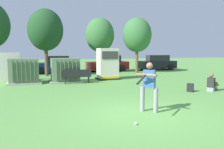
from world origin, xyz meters
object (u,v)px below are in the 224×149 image
Objects in this scene: park_bench at (77,75)px; transformer_west at (24,71)px; seated_spectator at (212,84)px; backpack at (190,88)px; parked_car_right_of_center at (108,64)px; parked_car_rightmost at (157,63)px; batter at (149,85)px; sports_ball at (136,123)px; parked_car_left_of_center at (56,65)px; generator_enclosure at (108,64)px; transformer_mid_west at (65,71)px.

transformer_west is at bearing 161.16° from park_bench.
seated_spectator is 1.26m from backpack.
transformer_west and parked_car_right_of_center have the same top height.
seated_spectator is 2.19× the size of backpack.
backpack is 0.10× the size of parked_car_rightmost.
park_bench is 9.20m from parked_car_right_of_center.
batter reaches higher than sports_ball.
batter is at bearing 48.54° from sports_ball.
parked_car_right_of_center is (4.53, 16.91, 0.71)m from sports_ball.
batter is at bearing -83.76° from parked_car_left_of_center.
sports_ball is 7.34m from seated_spectator.
transformer_west is 5.84m from generator_enclosure.
parked_car_left_of_center is (2.65, 6.48, -0.04)m from transformer_west.
sports_ball is at bearing -85.80° from transformer_mid_west.
batter is (-1.47, -9.38, -0.16)m from generator_enclosure.
parked_car_rightmost is (7.63, 6.21, -0.38)m from generator_enclosure.
generator_enclosure is 6.72m from parked_car_right_of_center.
parked_car_rightmost is at bearing 39.13° from generator_enclosure.
seated_spectator is (5.19, 2.77, -0.60)m from batter.
transformer_west is 0.49× the size of parked_car_rightmost.
transformer_west is 15.00m from parked_car_rightmost.
generator_enclosure is (3.21, 0.66, 0.35)m from transformer_mid_west.
parked_car_left_of_center is at bearing -178.97° from parked_car_rightmost.
transformer_west and parked_car_left_of_center have the same top height.
parked_car_left_of_center is at bearing 94.45° from park_bench.
transformer_mid_west is at bearing 139.31° from seated_spectator.
transformer_mid_west and parked_car_rightmost have the same top height.
transformer_west is at bearing 144.15° from backpack.
transformer_west is 0.48× the size of parked_car_left_of_center.
batter is at bearing -120.28° from parked_car_rightmost.
park_bench reaches higher than backpack.
parked_car_rightmost is (13.44, 6.67, -0.04)m from transformer_west.
generator_enclosure reaches higher than parked_car_right_of_center.
backpack is at bearing 172.95° from seated_spectator.
parked_car_left_of_center is (-5.63, 12.47, 0.54)m from backpack.
transformer_mid_west is 8.14m from backpack.
transformer_west is 11.34m from seated_spectator.
parked_car_right_of_center and parked_car_rightmost have the same top height.
parked_car_right_of_center is (-0.43, 12.84, 0.54)m from backpack.
generator_enclosure is at bearing -140.87° from parked_car_rightmost.
sports_ball is at bearing -71.71° from transformer_west.
parked_car_right_of_center is at bearing 91.91° from backpack.
transformer_mid_west is 9.14m from seated_spectator.
transformer_west is at bearing 108.29° from sports_ball.
park_bench is 12.82m from parked_car_rightmost.
park_bench is at bearing -18.84° from transformer_west.
transformer_mid_west reaches higher than sports_ball.
park_bench is at bearing -54.99° from transformer_mid_west.
sports_ball is 0.09× the size of seated_spectator.
park_bench is 7.61m from parked_car_left_of_center.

